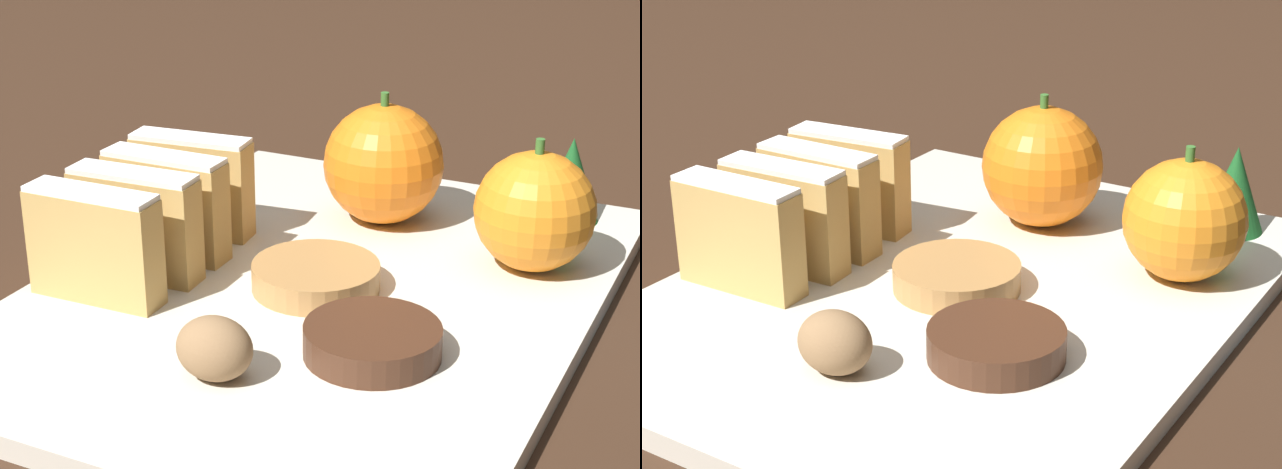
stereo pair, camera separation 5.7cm
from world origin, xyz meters
The scene contains 12 objects.
ground_plane centered at (0.00, 0.00, 0.00)m, with size 6.00×6.00×0.00m, color #382316.
serving_platter centered at (0.00, 0.00, 0.01)m, with size 0.29×0.38×0.01m.
stollen_slice_front centered at (-0.10, -0.07, 0.04)m, with size 0.07×0.02×0.06m.
stollen_slice_second centered at (-0.10, -0.03, 0.04)m, with size 0.07×0.02×0.06m.
stollen_slice_third centered at (-0.10, 0.00, 0.04)m, with size 0.07×0.02×0.06m.
stollen_slice_fourth centered at (-0.10, 0.04, 0.04)m, with size 0.08×0.03×0.06m.
orange_near centered at (-0.01, 0.10, 0.05)m, with size 0.07×0.07×0.08m.
orange_far centered at (0.10, 0.07, 0.05)m, with size 0.07×0.07×0.08m.
walnut centered at (0.00, -0.11, 0.03)m, with size 0.04×0.03×0.03m.
chocolate_cookie centered at (0.06, -0.06, 0.02)m, with size 0.07×0.07×0.02m.
gingerbread_cookie centered at (0.00, -0.01, 0.02)m, with size 0.07×0.07×0.01m.
evergreen_sprig centered at (0.10, 0.16, 0.04)m, with size 0.04×0.04×0.05m.
Camera 1 is at (0.23, -0.48, 0.26)m, focal length 60.00 mm.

